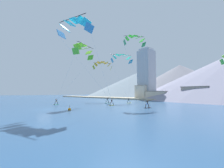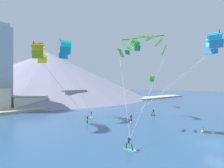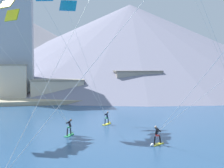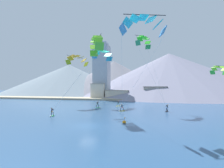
{
  "view_description": "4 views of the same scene",
  "coord_description": "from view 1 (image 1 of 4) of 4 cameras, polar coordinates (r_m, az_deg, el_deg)",
  "views": [
    {
      "loc": [
        31.09,
        -10.34,
        3.28
      ],
      "look_at": [
        1.55,
        16.65,
        5.62
      ],
      "focal_mm": 24.0,
      "sensor_mm": 36.0,
      "label": 1
    },
    {
      "loc": [
        -25.49,
        -7.18,
        7.68
      ],
      "look_at": [
        -0.58,
        18.62,
        7.87
      ],
      "focal_mm": 28.0,
      "sensor_mm": 36.0,
      "label": 2
    },
    {
      "loc": [
        -6.95,
        -10.08,
        7.24
      ],
      "look_at": [
        -1.18,
        19.16,
        5.23
      ],
      "focal_mm": 50.0,
      "sensor_mm": 36.0,
      "label": 3
    },
    {
      "loc": [
        8.82,
        -24.13,
        5.74
      ],
      "look_at": [
        -0.82,
        19.01,
        6.33
      ],
      "focal_mm": 28.0,
      "sensor_mm": 36.0,
      "label": 4
    }
  ],
  "objects": [
    {
      "name": "ground_plane",
      "position": [
        32.93,
        -24.19,
        -8.77
      ],
      "size": [
        400.0,
        400.0,
        0.0
      ],
      "primitive_type": "plane",
      "color": "navy"
    },
    {
      "name": "highrise_tower",
      "position": [
        79.92,
        13.0,
        3.67
      ],
      "size": [
        7.0,
        7.0,
        26.27
      ],
      "color": "#A8ADB7",
      "rests_on": "ground"
    },
    {
      "name": "kitesurfer_near_lead",
      "position": [
        39.12,
        -0.42,
        -7.4
      ],
      "size": [
        1.66,
        1.31,
        1.75
      ],
      "color": "yellow",
      "rests_on": "ground"
    },
    {
      "name": "race_marker_buoy",
      "position": [
        29.65,
        -15.91,
        -9.27
      ],
      "size": [
        0.56,
        0.56,
        1.02
      ],
      "color": "orange",
      "rests_on": "ground"
    },
    {
      "name": "kitesurfer_far_left",
      "position": [
        44.08,
        -20.74,
        -6.75
      ],
      "size": [
        0.6,
        1.77,
        1.73
      ],
      "color": "#33B266",
      "rests_on": "ground"
    },
    {
      "name": "parafoil_kite_far_right",
      "position": [
        54.97,
        3.71,
        10.0
      ],
      "size": [
        8.04,
        8.08,
        16.03
      ],
      "color": "#1C81BA"
    },
    {
      "name": "shoreline_strip",
      "position": [
        67.06,
        20.02,
        -5.65
      ],
      "size": [
        180.0,
        10.0,
        0.7
      ],
      "primitive_type": "cube",
      "color": "tan",
      "rests_on": "ground"
    },
    {
      "name": "shore_building_quay_east",
      "position": [
        72.56,
        17.17,
        -4.18
      ],
      "size": [
        10.33,
        6.14,
        4.07
      ],
      "color": "beige",
      "rests_on": "ground"
    },
    {
      "name": "parafoil_kite_near_lead",
      "position": [
        29.11,
        -13.85,
        20.72
      ],
      "size": [
        8.82,
        15.74,
        14.9
      ],
      "color": "#2E7EBF"
    },
    {
      "name": "mountain_peak_east_shoulder",
      "position": [
        129.25,
        24.53,
        1.11
      ],
      "size": [
        92.87,
        92.87,
        25.29
      ],
      "color": "gray",
      "rests_on": "ground"
    },
    {
      "name": "parafoil_kite_far_left",
      "position": [
        40.58,
        -10.84,
        12.67
      ],
      "size": [
        9.95,
        7.75,
        14.37
      ],
      "color": "#57C130"
    },
    {
      "name": "parafoil_kite_mid_center",
      "position": [
        40.57,
        8.64,
        16.36
      ],
      "size": [
        6.97,
        5.93,
        16.7
      ],
      "color": "#2B8F59"
    },
    {
      "name": "kitesurfer_far_right",
      "position": [
        48.05,
        6.63,
        -6.73
      ],
      "size": [
        1.39,
        1.62,
        1.63
      ],
      "color": "yellow",
      "rests_on": "ground"
    },
    {
      "name": "kitesurfer_mid_center",
      "position": [
        33.46,
        13.57,
        -7.92
      ],
      "size": [
        0.95,
        1.78,
        1.79
      ],
      "color": "black",
      "rests_on": "ground"
    },
    {
      "name": "shore_building_quay_west",
      "position": [
        65.57,
        29.37,
        -3.28
      ],
      "size": [
        9.77,
        4.86,
        5.71
      ],
      "color": "#A89E8E",
      "rests_on": "ground"
    },
    {
      "name": "shore_building_harbour_front",
      "position": [
        77.16,
        11.44,
        -3.11
      ],
      "size": [
        6.36,
        4.73,
        7.01
      ],
      "color": "beige",
      "rests_on": "ground"
    },
    {
      "name": "parafoil_kite_near_trail",
      "position": [
        57.42,
        -3.65,
        7.31
      ],
      "size": [
        9.99,
        7.76,
        13.75
      ],
      "color": "#97A513"
    },
    {
      "name": "mountain_peak_west_ridge",
      "position": [
        141.47,
        10.49,
        -0.02
      ],
      "size": [
        98.53,
        98.53,
        22.73
      ],
      "color": "gray",
      "rests_on": "ground"
    },
    {
      "name": "kitesurfer_near_trail",
      "position": [
        47.95,
        -1.54,
        -6.63
      ],
      "size": [
        1.17,
        1.73,
        1.78
      ],
      "color": "#33B266",
      "rests_on": "ground"
    }
  ]
}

